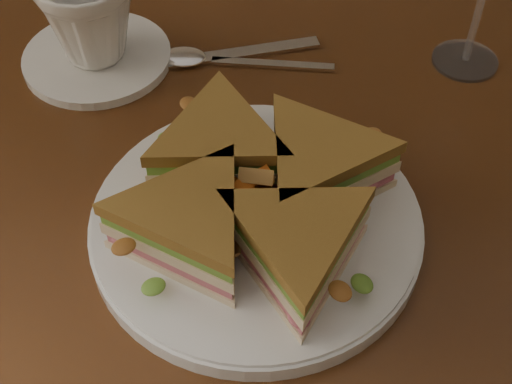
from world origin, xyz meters
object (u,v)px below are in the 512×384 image
table (283,235)px  saucer (97,58)px  plate (256,224)px  spoon (205,59)px  coffee_cup (89,18)px  sandwich_wedges (256,196)px  knife (215,57)px

table → saucer: saucer is taller
plate → spoon: 0.23m
table → plate: plate is taller
coffee_cup → sandwich_wedges: bearing=-57.4°
plate → saucer: (-0.18, 0.22, -0.00)m
knife → saucer: size_ratio=1.34×
table → coffee_cup: bearing=144.5°
plate → coffee_cup: (-0.18, 0.22, 0.05)m
plate → sandwich_wedges: bearing=0.0°
knife → saucer: 0.13m
spoon → coffee_cup: (-0.12, -0.00, 0.05)m
table → saucer: (-0.21, 0.15, 0.10)m
sandwich_wedges → spoon: sandwich_wedges is taller
knife → coffee_cup: 0.14m
table → plate: size_ratio=4.27×
saucer → coffee_cup: 0.05m
sandwich_wedges → knife: sandwich_wedges is taller
coffee_cup → table: bearing=-42.6°
plate → saucer: 0.28m
spoon → coffee_cup: size_ratio=1.87×
plate → spoon: (-0.07, 0.22, -0.00)m
plate → knife: size_ratio=1.34×
knife → saucer: saucer is taller
table → sandwich_wedges: sandwich_wedges is taller
spoon → coffee_cup: 0.13m
plate → saucer: size_ratio=1.79×
sandwich_wedges → spoon: (-0.07, 0.22, -0.04)m
sandwich_wedges → coffee_cup: 0.28m
table → saucer: size_ratio=7.66×
sandwich_wedges → saucer: 0.29m
table → coffee_cup: size_ratio=12.19×
table → plate: (-0.02, -0.07, 0.11)m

